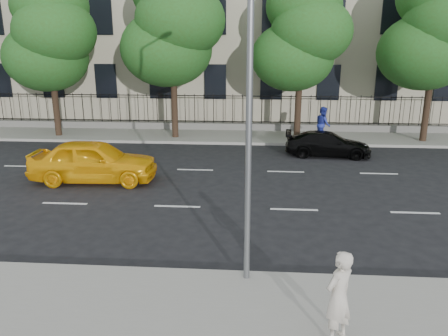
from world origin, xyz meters
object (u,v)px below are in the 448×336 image
Objects in this scene: street_light at (250,57)px; woman_near at (338,297)px; yellow_taxi at (94,161)px; black_sedan at (328,144)px.

woman_near is at bearing -57.06° from street_light.
yellow_taxi is at bearing -91.97° from woman_near.
yellow_taxi reaches higher than black_sedan.
street_light is at bearing -99.33° from woman_near.
black_sedan is 2.34× the size of woman_near.
street_light is at bearing 166.96° from black_sedan.
black_sedan is at bearing -66.64° from yellow_taxi.
woman_near is (8.04, -9.48, 0.19)m from yellow_taxi.
yellow_taxi is at bearing 132.75° from street_light.
street_light is 13.12m from black_sedan.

